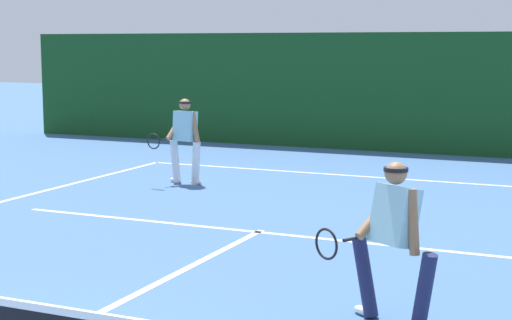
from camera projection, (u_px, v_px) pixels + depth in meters
court_line_baseline_far at (366, 177)px, 16.19m from camera, size 9.55×0.10×0.01m
court_line_service at (258, 232)px, 11.44m from camera, size 7.79×0.10×0.01m
court_line_centre at (139, 293)px, 8.66m from camera, size 0.10×6.40×0.01m
player_near at (393, 237)px, 7.54m from camera, size 1.13×0.83×1.54m
player_far at (185, 137)px, 15.31m from camera, size 0.88×0.87×1.59m
back_fence_windscreen at (415, 93)px, 19.52m from camera, size 21.78×0.12×2.86m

